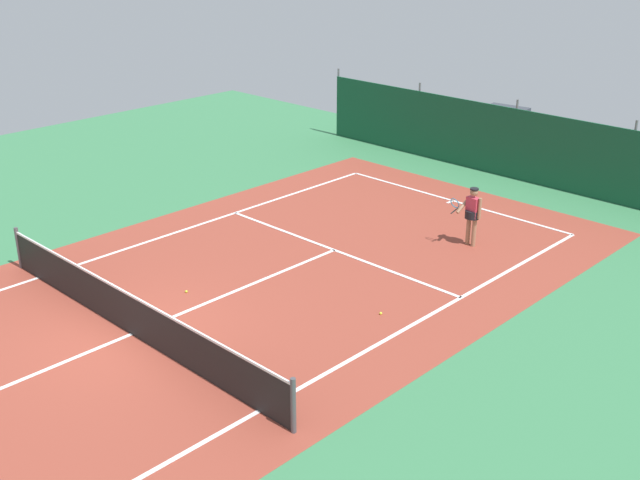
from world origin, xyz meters
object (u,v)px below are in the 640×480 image
Objects in this scene: tennis_player at (472,212)px; parked_car at (499,132)px; tennis_net at (130,313)px; tennis_ball_near_player at (186,292)px; tennis_ball_midcourt at (381,313)px.

parked_car is at bearing -55.60° from tennis_player.
parked_car reaches higher than tennis_player.
tennis_ball_near_player is (-0.79, 2.05, -0.48)m from tennis_net.
tennis_ball_midcourt is 14.09m from parked_car.
tennis_ball_near_player is 1.00× the size of tennis_ball_midcourt.
tennis_player reaches higher than tennis_ball_near_player.
tennis_player is at bearing 75.35° from tennis_net.
tennis_net is 9.57m from tennis_player.
tennis_ball_midcourt is 0.02× the size of parked_car.
tennis_player is 9.33m from parked_car.
tennis_net is at bearing 82.06° from tennis_player.
parked_car is at bearing 111.69° from tennis_ball_midcourt.
tennis_ball_midcourt is at bearing 106.89° from tennis_player.
parked_car reaches higher than tennis_ball_midcourt.
parked_car reaches higher than tennis_net.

